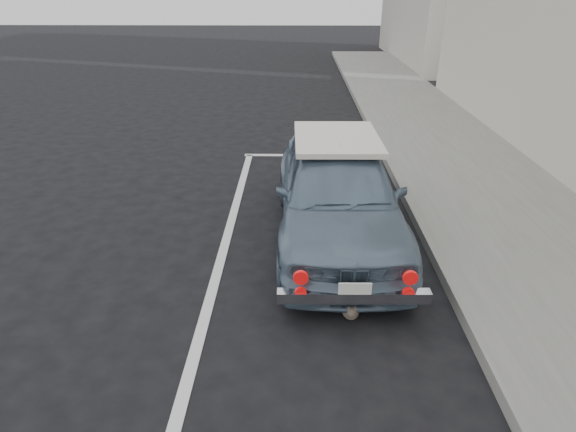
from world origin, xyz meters
name	(u,v)px	position (x,y,z in m)	size (l,w,h in m)	color
ground	(287,402)	(0.00, 0.00, 0.00)	(80.00, 80.00, 0.00)	black
sidewalk	(554,271)	(3.20, 2.00, 0.07)	(2.80, 40.00, 0.15)	slate
pline_front	(317,155)	(0.50, 6.50, 0.00)	(3.00, 0.12, 0.01)	silver
pline_side	(228,235)	(-0.90, 3.00, 0.00)	(0.12, 7.00, 0.01)	silver
retro_coupe	(337,191)	(0.62, 2.99, 0.70)	(1.69, 4.08, 1.38)	slate
cat	(351,309)	(0.66, 1.17, 0.11)	(0.21, 0.43, 0.23)	#716356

